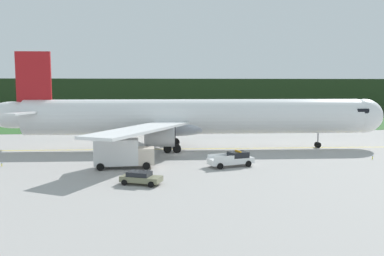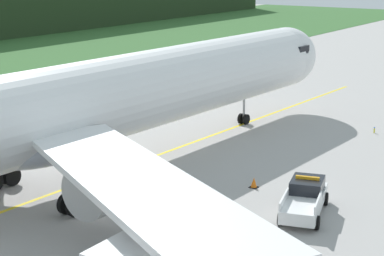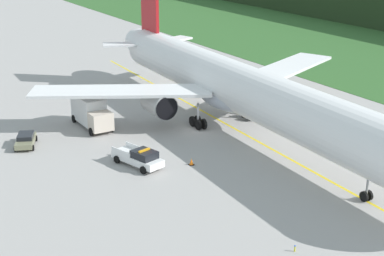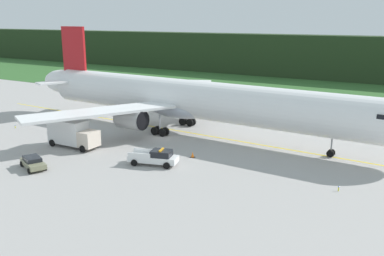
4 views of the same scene
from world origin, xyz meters
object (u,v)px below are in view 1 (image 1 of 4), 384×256
ops_pickup_truck (232,159)px  apron_cone (243,157)px  catering_truck (122,153)px  staff_car (141,178)px  airliner (192,118)px

ops_pickup_truck → apron_cone: (2.31, 4.52, -0.59)m
ops_pickup_truck → catering_truck: bearing=178.7°
catering_truck → staff_car: catering_truck is taller
catering_truck → airliner: bearing=54.8°
airliner → apron_cone: (5.93, -9.63, -4.61)m
airliner → staff_car: 23.69m
airliner → ops_pickup_truck: size_ratio=10.37×
airliner → ops_pickup_truck: (3.62, -14.15, -4.02)m
airliner → catering_truck: size_ratio=8.68×
staff_car → apron_cone: bearing=43.1°
catering_truck → staff_car: (2.38, -8.26, -1.16)m
catering_truck → apron_cone: 16.32m
ops_pickup_truck → apron_cone: bearing=62.9°
airliner → apron_cone: bearing=-58.4°
ops_pickup_truck → catering_truck: 13.42m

